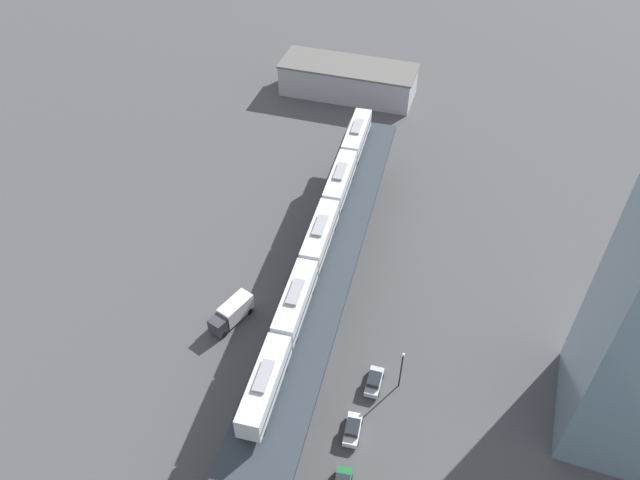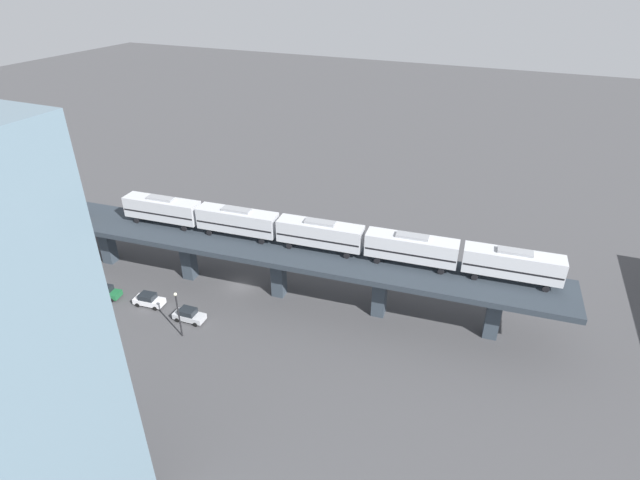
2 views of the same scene
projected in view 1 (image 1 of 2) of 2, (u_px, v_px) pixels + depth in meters
ground_plane at (308, 353)px, 85.00m from camera, size 400.00×400.00×0.00m
elevated_viaduct at (307, 322)px, 80.13m from camera, size 16.58×92.38×8.04m
subway_train at (320, 235)px, 86.70m from camera, size 8.38×62.40×4.45m
street_car_white at (353, 429)px, 75.65m from camera, size 2.36×4.58×1.89m
street_car_silver at (374, 381)px, 80.59m from camera, size 2.16×4.50×1.89m
delivery_truck at (232, 313)px, 87.88m from camera, size 4.35×7.54×3.20m
street_lamp at (401, 367)px, 78.40m from camera, size 0.44×0.44×6.94m
warehouse_building at (348, 80)px, 132.30m from camera, size 28.93×11.28×6.80m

